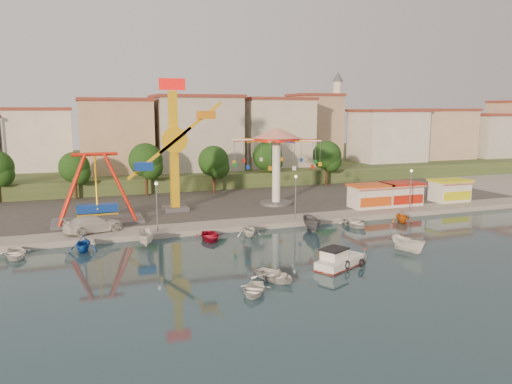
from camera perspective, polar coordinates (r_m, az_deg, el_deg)
name	(u,v)px	position (r m, az deg, el deg)	size (l,w,h in m)	color
ground	(273,264)	(44.11, 2.01, -8.22)	(200.00, 200.00, 0.00)	#152E3A
quay_deck	(159,174)	(103.00, -11.03, 1.98)	(200.00, 100.00, 0.60)	#9E998E
asphalt_pad	(195,199)	(71.87, -6.98, -0.86)	(90.00, 28.00, 0.01)	#4C4944
hill_terrace	(155,166)	(107.77, -11.47, 2.94)	(200.00, 60.00, 3.00)	#384C26
pirate_ship_ride	(96,189)	(59.27, -17.78, 0.28)	(10.00, 5.00, 8.00)	#59595E
kamikaze_tower	(178,149)	(63.29, -8.96, 4.83)	(8.12, 3.10, 16.50)	#59595E
wave_swinger	(276,149)	(66.73, 2.35, 4.99)	(11.60, 11.60, 10.40)	#59595E
booth_left	(370,196)	(67.07, 12.85, -0.41)	(5.40, 3.78, 3.08)	white
booth_mid	(401,194)	(69.87, 16.28, -0.17)	(5.40, 3.78, 3.08)	white
booth_right	(450,190)	(74.89, 21.27, 0.19)	(5.40, 3.78, 3.08)	white
lamp_post_1	(157,208)	(53.52, -11.25, -1.81)	(0.14, 0.14, 5.00)	#59595E
lamp_post_2	(296,199)	(58.05, 4.54, -0.78)	(0.14, 0.14, 5.00)	#59595E
lamp_post_3	(410,191)	(66.24, 17.24, 0.10)	(0.14, 0.14, 5.00)	#59595E
tree_1	(74,167)	(75.62, -20.06, 2.67)	(4.35, 4.35, 6.80)	#382314
tree_2	(146,160)	(75.76, -12.50, 3.58)	(5.02, 5.02, 7.85)	#382314
tree_3	(214,161)	(76.33, -4.87, 3.54)	(4.68, 4.68, 7.32)	#382314
tree_4	(268,156)	(82.26, 1.33, 4.13)	(4.86, 4.86, 7.60)	#382314
tree_5	(327,155)	(84.80, 8.10, 4.17)	(4.83, 4.83, 7.54)	#382314
building_1	(39,146)	(90.69, -23.54, 4.84)	(12.33, 9.01, 8.63)	silver
building_2	(120,137)	(91.34, -15.29, 6.13)	(11.95, 9.28, 11.23)	tan
building_3	(201,142)	(90.50, -6.32, 5.73)	(12.59, 10.50, 9.20)	beige
building_4	(264,139)	(97.76, 0.93, 6.08)	(10.75, 9.23, 9.24)	beige
building_5	(329,133)	(101.55, 8.39, 6.66)	(12.77, 10.96, 11.21)	tan
building_6	(384,130)	(106.33, 14.44, 6.89)	(8.23, 8.98, 12.36)	silver
building_7	(416,136)	(117.39, 17.86, 6.08)	(11.59, 10.93, 8.76)	beige
building_8	(488,128)	(121.60, 25.02, 6.65)	(12.84, 9.28, 12.58)	beige
minaret	(337,113)	(106.41, 9.24, 8.89)	(2.80, 2.80, 18.00)	silver
cabin_motorboat	(339,261)	(43.76, 9.50, -7.82)	(5.46, 4.12, 1.81)	white
rowboat_a	(275,275)	(39.96, 2.18, -9.51)	(2.78, 3.89, 0.81)	white
rowboat_b	(254,290)	(37.16, -0.28, -11.09)	(2.36, 3.30, 0.68)	white
skiff	(408,245)	(49.35, 17.01, -5.80)	(1.47, 3.91, 1.51)	white
van	(93,224)	(55.16, -18.09, -3.48)	(2.47, 6.07, 1.76)	silver
moored_boat_0	(15,253)	(50.75, -25.81, -6.34)	(2.74, 3.83, 0.79)	white
moored_boat_1	(83,243)	(50.33, -19.16, -5.54)	(2.69, 3.12, 1.64)	#134AAD
moored_boat_2	(146,238)	(50.72, -12.47, -5.17)	(1.50, 3.99, 1.54)	silver
moored_boat_3	(210,236)	(52.00, -5.29, -5.04)	(2.79, 3.91, 0.81)	#AA0D27
moored_boat_4	(249,229)	(53.10, -0.84, -4.23)	(2.68, 3.10, 1.64)	silver
moored_boat_5	(312,223)	(55.94, 6.42, -3.60)	(1.57, 4.18, 1.62)	#58585D
moored_boat_6	(355,223)	(58.65, 11.28, -3.49)	(2.96, 4.15, 0.86)	white
moored_boat_7	(402,216)	(62.07, 16.33, -2.65)	(2.54, 2.94, 1.55)	orange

